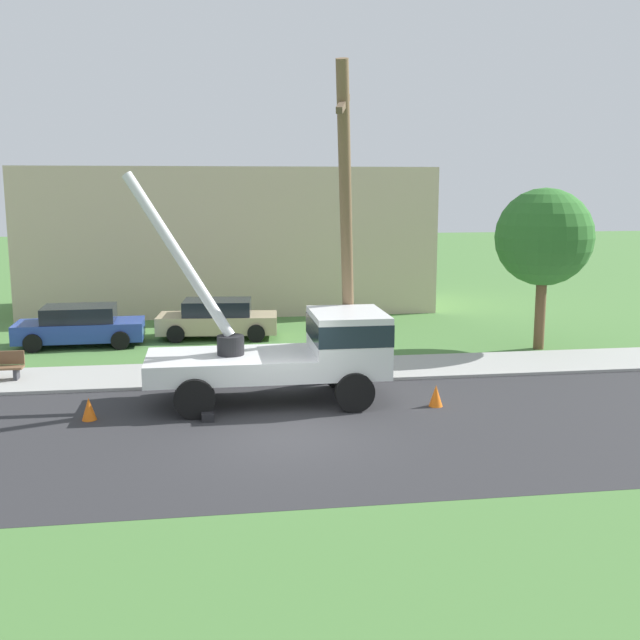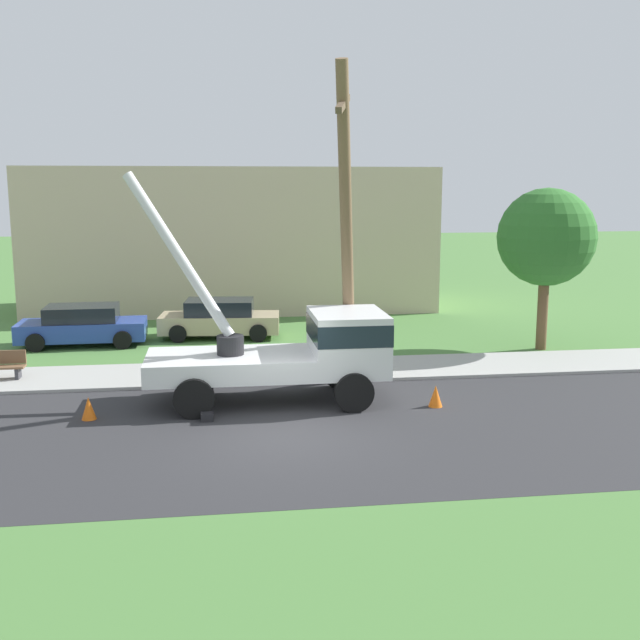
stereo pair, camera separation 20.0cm
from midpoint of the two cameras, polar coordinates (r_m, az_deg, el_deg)
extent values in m
plane|color=#477538|center=(29.27, -4.51, -1.02)|extent=(120.00, 120.00, 0.00)
cube|color=#2B2B2D|center=(17.67, -2.16, -8.45)|extent=(80.00, 8.46, 0.01)
cube|color=#9E9E99|center=(23.08, -3.57, -3.90)|extent=(80.00, 2.86, 0.10)
cube|color=silver|center=(19.85, -6.49, -3.36)|extent=(4.30, 2.40, 0.55)
cube|color=silver|center=(20.04, 2.38, -1.64)|extent=(1.90, 2.40, 1.60)
cube|color=#19232D|center=(19.97, 2.39, -0.65)|extent=(1.92, 2.42, 0.56)
cylinder|color=black|center=(19.73, -6.46, -1.88)|extent=(0.70, 0.70, 0.50)
cylinder|color=silver|center=(20.05, -10.31, 4.86)|extent=(2.89, 1.65, 4.26)
cube|color=black|center=(18.69, -8.17, -7.20)|extent=(0.30, 0.30, 0.20)
cube|color=black|center=(21.48, -8.15, -4.91)|extent=(0.30, 0.30, 0.20)
cylinder|color=black|center=(19.13, 2.87, -5.45)|extent=(1.00, 0.30, 1.00)
cylinder|color=black|center=(21.42, 1.67, -3.75)|extent=(1.00, 0.30, 1.00)
cylinder|color=black|center=(18.82, -9.15, -5.83)|extent=(1.00, 0.30, 1.00)
cylinder|color=black|center=(21.14, -9.02, -4.06)|extent=(1.00, 0.30, 1.00)
cylinder|color=brown|center=(20.49, 2.29, 6.47)|extent=(1.09, 2.74, 8.75)
cube|color=brown|center=(19.62, 2.04, 15.93)|extent=(0.66, 1.75, 0.65)
cone|color=orange|center=(19.82, 8.96, -5.67)|extent=(0.36, 0.36, 0.56)
cone|color=orange|center=(19.35, -16.70, -6.37)|extent=(0.36, 0.36, 0.56)
cube|color=#263F99|center=(28.24, -17.20, -0.72)|extent=(4.44, 1.90, 0.65)
cube|color=black|center=(28.13, -17.26, 0.48)|extent=(2.50, 1.71, 0.55)
cylinder|color=black|center=(27.23, -14.40, -1.46)|extent=(0.64, 0.22, 0.64)
cylinder|color=black|center=(28.99, -14.09, -0.76)|extent=(0.64, 0.22, 0.64)
cylinder|color=black|center=(27.65, -20.41, -1.61)|extent=(0.64, 0.22, 0.64)
cylinder|color=black|center=(29.39, -19.74, -0.90)|extent=(0.64, 0.22, 0.64)
cube|color=tan|center=(28.60, -7.32, -0.21)|extent=(4.55, 2.21, 0.65)
cube|color=black|center=(28.50, -7.35, 0.98)|extent=(2.61, 1.88, 0.55)
cylinder|color=black|center=(27.67, -4.47, -0.99)|extent=(0.64, 0.22, 0.64)
cylinder|color=black|center=(29.44, -4.35, -0.32)|extent=(0.64, 0.22, 0.64)
cylinder|color=black|center=(27.93, -10.44, -1.02)|extent=(0.64, 0.22, 0.64)
cylinder|color=black|center=(29.68, -9.96, -0.36)|extent=(0.64, 0.22, 0.64)
cube|color=#333338|center=(23.66, -21.50, -3.81)|extent=(0.10, 0.40, 0.45)
cylinder|color=brown|center=(27.22, 16.62, 1.63)|extent=(0.36, 0.36, 3.63)
sphere|color=#2D6B28|center=(27.01, 16.84, 5.98)|extent=(3.32, 3.32, 3.32)
cube|color=#C6B293|center=(35.38, -6.41, 6.10)|extent=(18.00, 6.00, 6.40)
camera|label=1|loc=(0.10, -89.72, 0.05)|focal=42.61mm
camera|label=2|loc=(0.10, 90.28, -0.05)|focal=42.61mm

